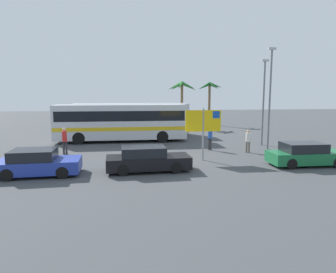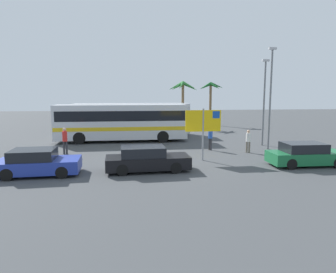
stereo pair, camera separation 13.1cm
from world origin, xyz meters
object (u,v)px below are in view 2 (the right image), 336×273
car_blue (37,163)px  bus_rear_coach (132,118)px  ferry_sign (204,123)px  pedestrian_crossing_lot (210,136)px  pedestrian_by_bus (65,139)px  bus_front_coach (122,121)px  car_green (306,155)px  car_black (147,159)px  pedestrian_near_sign (248,139)px

car_blue → bus_rear_coach: bearing=68.3°
ferry_sign → pedestrian_crossing_lot: ferry_sign is taller
ferry_sign → car_blue: bearing=-166.0°
pedestrian_crossing_lot → pedestrian_by_bus: bearing=158.5°
bus_rear_coach → pedestrian_by_bus: bearing=-118.1°
bus_front_coach → pedestrian_by_bus: (-3.71, -5.20, -0.70)m
car_green → pedestrian_crossing_lot: bearing=128.9°
car_blue → car_green: same height
bus_front_coach → bus_rear_coach: (0.89, 3.42, 0.00)m
bus_front_coach → pedestrian_by_bus: bus_front_coach is taller
car_green → pedestrian_by_bus: bearing=161.5°
car_black → car_green: bearing=-2.0°
bus_front_coach → ferry_sign: (5.16, -8.25, 0.54)m
ferry_sign → pedestrian_near_sign: bearing=28.3°
bus_rear_coach → car_green: bus_rear_coach is taller
bus_front_coach → pedestrian_crossing_lot: bearing=-37.5°
bus_front_coach → bus_rear_coach: size_ratio=1.00×
car_green → pedestrian_crossing_lot: pedestrian_crossing_lot is taller
bus_front_coach → bus_rear_coach: bearing=75.3°
ferry_sign → car_green: ferry_sign is taller
bus_front_coach → car_black: bearing=-81.7°
car_black → car_blue: size_ratio=1.09×
car_green → pedestrian_by_bus: pedestrian_by_bus is taller
car_green → car_black: bearing=-178.3°
bus_front_coach → car_black: bus_front_coach is taller
car_black → ferry_sign: bearing=28.6°
ferry_sign → pedestrian_near_sign: size_ratio=1.99×
car_black → car_blue: 5.50m
bus_front_coach → pedestrian_crossing_lot: size_ratio=6.17×
car_green → pedestrian_crossing_lot: (-4.15, 5.40, 0.43)m
pedestrian_near_sign → car_green: bearing=-116.4°
car_black → pedestrian_crossing_lot: 7.38m
bus_front_coach → car_green: bearing=-44.3°
pedestrian_by_bus → bus_front_coach: bearing=149.5°
car_black → pedestrian_by_bus: pedestrian_by_bus is taller
bus_rear_coach → ferry_sign: bearing=-69.9°
ferry_sign → car_black: (-3.64, -2.18, -1.69)m
bus_front_coach → pedestrian_near_sign: 10.88m
bus_front_coach → car_green: size_ratio=2.53×
car_blue → car_black: bearing=-1.3°
ferry_sign → pedestrian_near_sign: 4.41m
car_black → pedestrian_crossing_lot: pedestrian_crossing_lot is taller
bus_front_coach → car_green: 14.90m
pedestrian_near_sign → pedestrian_crossing_lot: size_ratio=0.89×
pedestrian_crossing_lot → bus_rear_coach: bearing=100.9°
bus_rear_coach → pedestrian_crossing_lot: size_ratio=6.17×
pedestrian_by_bus → pedestrian_near_sign: pedestrian_by_bus is taller
pedestrian_near_sign → ferry_sign: bearing=158.5°
pedestrian_crossing_lot → car_green: bearing=-75.2°
bus_rear_coach → ferry_sign: size_ratio=3.46×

